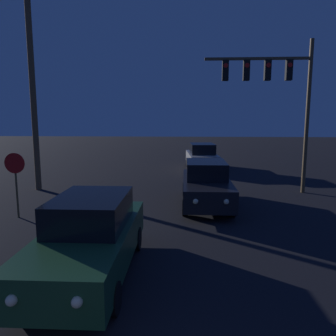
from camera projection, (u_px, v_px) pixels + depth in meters
car_near at (90, 237)px, 7.30m from camera, size 1.90×4.84×1.76m
car_mid at (206, 184)px, 13.12m from camera, size 1.89×4.83×1.76m
car_far at (202, 157)px, 22.32m from camera, size 2.14×4.92×1.76m
traffic_signal_mast at (277, 88)px, 14.81m from camera, size 4.81×0.30×6.95m
stop_sign at (15, 173)px, 11.35m from camera, size 0.71×0.07×2.30m
utility_pole at (32, 84)px, 15.32m from camera, size 1.63×0.28×9.85m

